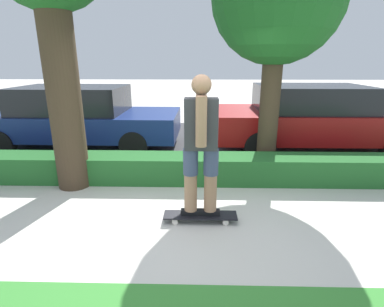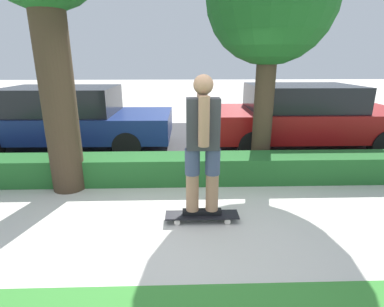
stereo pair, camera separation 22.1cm
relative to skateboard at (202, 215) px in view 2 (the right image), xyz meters
name	(u,v)px [view 2 (the right image)]	position (x,y,z in m)	size (l,w,h in m)	color
ground_plane	(187,229)	(-0.20, -0.20, -0.08)	(60.00, 60.00, 0.00)	beige
street_asphalt	(185,142)	(-0.20, 4.00, -0.08)	(12.72, 5.00, 0.01)	#38383A
hedge_row	(186,168)	(-0.20, 1.40, 0.15)	(12.72, 0.60, 0.47)	#236028
skateboard	(202,215)	(0.00, 0.00, 0.00)	(0.97, 0.24, 0.10)	black
skater_person	(203,144)	(0.00, 0.00, 0.98)	(0.52, 0.47, 1.81)	black
tree_mid	(271,0)	(1.27, 2.00, 2.94)	(2.23, 2.23, 4.19)	#423323
parked_car_front	(68,118)	(-2.95, 3.51, 0.68)	(4.74, 1.95, 1.47)	navy
parked_car_middle	(303,116)	(2.62, 3.40, 0.71)	(4.58, 2.06, 1.51)	maroon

